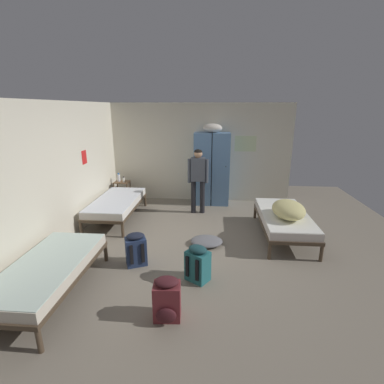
{
  "coord_description": "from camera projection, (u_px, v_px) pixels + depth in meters",
  "views": [
    {
      "loc": [
        0.41,
        -4.7,
        2.46
      ],
      "look_at": [
        0.0,
        0.27,
        0.95
      ],
      "focal_mm": 26.35,
      "sensor_mm": 36.0,
      "label": 1
    }
  ],
  "objects": [
    {
      "name": "ground_plane",
      "position": [
        191.0,
        245.0,
        5.23
      ],
      "size": [
        8.71,
        8.71,
        0.0
      ],
      "primitive_type": "plane",
      "color": "gray"
    },
    {
      "name": "room_backdrop",
      "position": [
        139.0,
        163.0,
        6.18
      ],
      "size": [
        4.78,
        5.51,
        2.57
      ],
      "color": "beige",
      "rests_on": "ground_plane"
    },
    {
      "name": "locker_bank",
      "position": [
        212.0,
        167.0,
        7.25
      ],
      "size": [
        0.9,
        0.55,
        2.07
      ],
      "color": "#5B84B2",
      "rests_on": "ground_plane"
    },
    {
      "name": "shelf_unit",
      "position": [
        122.0,
        190.0,
        7.49
      ],
      "size": [
        0.38,
        0.3,
        0.57
      ],
      "color": "brown",
      "rests_on": "ground_plane"
    },
    {
      "name": "bed_right",
      "position": [
        284.0,
        218.0,
        5.49
      ],
      "size": [
        0.9,
        1.9,
        0.49
      ],
      "color": "#473828",
      "rests_on": "ground_plane"
    },
    {
      "name": "bed_left_rear",
      "position": [
        117.0,
        203.0,
        6.35
      ],
      "size": [
        0.9,
        1.9,
        0.49
      ],
      "color": "#473828",
      "rests_on": "ground_plane"
    },
    {
      "name": "bed_left_front",
      "position": [
        48.0,
        270.0,
        3.75
      ],
      "size": [
        0.9,
        1.9,
        0.49
      ],
      "color": "#473828",
      "rests_on": "ground_plane"
    },
    {
      "name": "bedding_heap",
      "position": [
        288.0,
        209.0,
        5.2
      ],
      "size": [
        0.58,
        0.82,
        0.31
      ],
      "color": "#D1C67F",
      "rests_on": "bed_right"
    },
    {
      "name": "person_traveler",
      "position": [
        198.0,
        175.0,
        6.59
      ],
      "size": [
        0.49,
        0.2,
        1.54
      ],
      "color": "black",
      "rests_on": "ground_plane"
    },
    {
      "name": "water_bottle",
      "position": [
        119.0,
        178.0,
        7.42
      ],
      "size": [
        0.07,
        0.07,
        0.23
      ],
      "color": "white",
      "rests_on": "shelf_unit"
    },
    {
      "name": "lotion_bottle",
      "position": [
        124.0,
        180.0,
        7.37
      ],
      "size": [
        0.05,
        0.05,
        0.15
      ],
      "color": "white",
      "rests_on": "shelf_unit"
    },
    {
      "name": "backpack_teal",
      "position": [
        198.0,
        264.0,
        4.12
      ],
      "size": [
        0.4,
        0.41,
        0.55
      ],
      "color": "#23666B",
      "rests_on": "ground_plane"
    },
    {
      "name": "backpack_maroon",
      "position": [
        167.0,
        300.0,
        3.35
      ],
      "size": [
        0.34,
        0.35,
        0.55
      ],
      "color": "maroon",
      "rests_on": "ground_plane"
    },
    {
      "name": "backpack_navy",
      "position": [
        136.0,
        249.0,
        4.53
      ],
      "size": [
        0.39,
        0.4,
        0.55
      ],
      "color": "navy",
      "rests_on": "ground_plane"
    },
    {
      "name": "clothes_pile_grey",
      "position": [
        207.0,
        241.0,
        5.25
      ],
      "size": [
        0.59,
        0.5,
        0.12
      ],
      "color": "slate",
      "rests_on": "ground_plane"
    }
  ]
}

